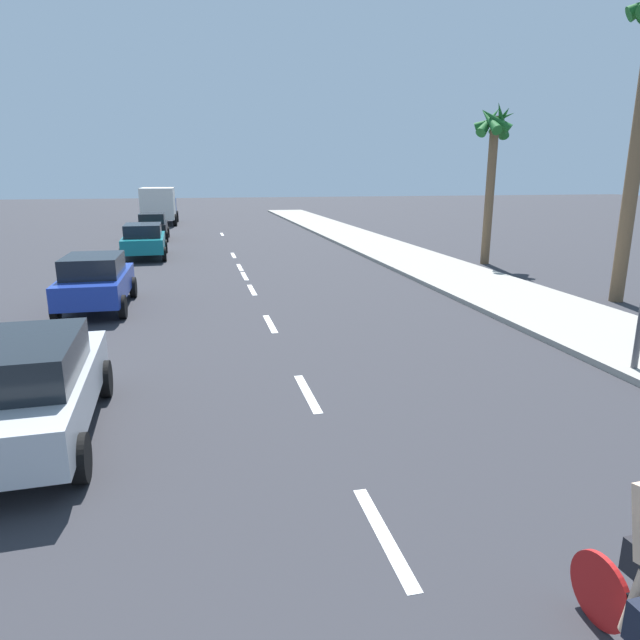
{
  "coord_description": "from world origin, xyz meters",
  "views": [
    {
      "loc": [
        -1.82,
        2.89,
        3.76
      ],
      "look_at": [
        0.43,
        12.77,
        1.1
      ],
      "focal_mm": 31.12,
      "sensor_mm": 36.0,
      "label": 1
    }
  ],
  "objects_px": {
    "parked_car_blue": "(96,280)",
    "parked_car_teal": "(144,240)",
    "parked_car_silver": "(24,387)",
    "palm_tree_far": "(494,142)",
    "parked_car_black": "(153,226)",
    "delivery_truck": "(159,205)"
  },
  "relations": [
    {
      "from": "parked_car_silver",
      "to": "parked_car_black",
      "type": "xyz_separation_m",
      "value": [
        0.15,
        26.38,
        -0.01
      ]
    },
    {
      "from": "parked_car_silver",
      "to": "parked_car_blue",
      "type": "distance_m",
      "value": 8.49
    },
    {
      "from": "parked_car_black",
      "to": "delivery_truck",
      "type": "relative_size",
      "value": 0.61
    },
    {
      "from": "parked_car_silver",
      "to": "parked_car_blue",
      "type": "relative_size",
      "value": 1.07
    },
    {
      "from": "delivery_truck",
      "to": "palm_tree_far",
      "type": "height_order",
      "value": "palm_tree_far"
    },
    {
      "from": "parked_car_black",
      "to": "parked_car_blue",
      "type": "bearing_deg",
      "value": -92.04
    },
    {
      "from": "parked_car_silver",
      "to": "palm_tree_far",
      "type": "distance_m",
      "value": 20.6
    },
    {
      "from": "parked_car_silver",
      "to": "parked_car_black",
      "type": "relative_size",
      "value": 1.13
    },
    {
      "from": "parked_car_blue",
      "to": "palm_tree_far",
      "type": "relative_size",
      "value": 0.6
    },
    {
      "from": "parked_car_silver",
      "to": "parked_car_black",
      "type": "distance_m",
      "value": 26.38
    },
    {
      "from": "parked_car_silver",
      "to": "delivery_truck",
      "type": "xyz_separation_m",
      "value": [
        -0.0,
        37.42,
        0.67
      ]
    },
    {
      "from": "delivery_truck",
      "to": "palm_tree_far",
      "type": "bearing_deg",
      "value": -57.59
    },
    {
      "from": "parked_car_blue",
      "to": "palm_tree_far",
      "type": "xyz_separation_m",
      "value": [
        15.13,
        5.2,
        4.21
      ]
    },
    {
      "from": "delivery_truck",
      "to": "palm_tree_far",
      "type": "xyz_separation_m",
      "value": [
        14.81,
        -23.73,
        3.55
      ]
    },
    {
      "from": "delivery_truck",
      "to": "parked_car_blue",
      "type": "bearing_deg",
      "value": -90.2
    },
    {
      "from": "parked_car_silver",
      "to": "delivery_truck",
      "type": "bearing_deg",
      "value": 87.98
    },
    {
      "from": "parked_car_blue",
      "to": "parked_car_teal",
      "type": "relative_size",
      "value": 0.93
    },
    {
      "from": "parked_car_silver",
      "to": "delivery_truck",
      "type": "distance_m",
      "value": 37.42
    },
    {
      "from": "parked_car_silver",
      "to": "palm_tree_far",
      "type": "height_order",
      "value": "palm_tree_far"
    },
    {
      "from": "palm_tree_far",
      "to": "delivery_truck",
      "type": "bearing_deg",
      "value": 121.97
    },
    {
      "from": "parked_car_blue",
      "to": "parked_car_teal",
      "type": "xyz_separation_m",
      "value": [
        0.54,
        10.4,
        0.0
      ]
    },
    {
      "from": "parked_car_silver",
      "to": "palm_tree_far",
      "type": "relative_size",
      "value": 0.64
    }
  ]
}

